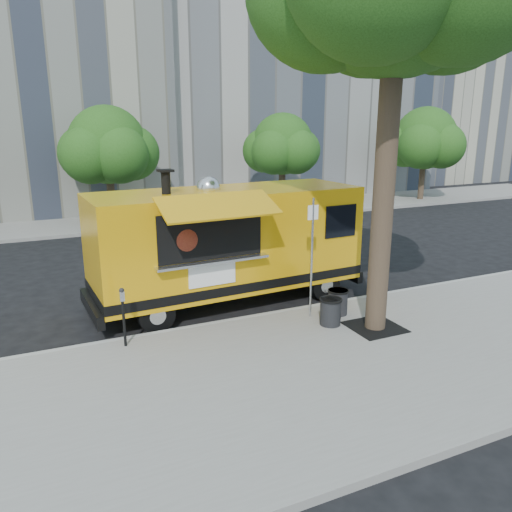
{
  "coord_description": "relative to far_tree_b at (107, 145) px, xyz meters",
  "views": [
    {
      "loc": [
        -4.58,
        -11.65,
        4.9
      ],
      "look_at": [
        0.76,
        0.0,
        1.43
      ],
      "focal_mm": 35.0,
      "sensor_mm": 36.0,
      "label": 1
    }
  ],
  "objects": [
    {
      "name": "building_right",
      "position": [
        31.0,
        11.3,
        4.17
      ],
      "size": [
        16.0,
        12.0,
        16.0
      ],
      "primitive_type": "cube",
      "color": "#ABA58E",
      "rests_on": "ground"
    },
    {
      "name": "building_mid",
      "position": [
        13.0,
        10.3,
        6.17
      ],
      "size": [
        20.0,
        14.0,
        20.0
      ],
      "primitive_type": "cube",
      "color": "gray",
      "rests_on": "ground"
    },
    {
      "name": "far_tree_b",
      "position": [
        0.0,
        0.0,
        0.0
      ],
      "size": [
        3.6,
        3.6,
        5.5
      ],
      "color": "#33261C",
      "rests_on": "far_sidewalk"
    },
    {
      "name": "parking_meter",
      "position": [
        -2.0,
        -14.05,
        -2.85
      ],
      "size": [
        0.11,
        0.11,
        1.33
      ],
      "color": "black",
      "rests_on": "sidewalk"
    },
    {
      "name": "far_sidewalk",
      "position": [
        1.0,
        0.8,
        -3.76
      ],
      "size": [
        60.0,
        5.0,
        0.15
      ],
      "primitive_type": "cube",
      "color": "gray",
      "rests_on": "ground"
    },
    {
      "name": "trash_bin_left",
      "position": [
        2.72,
        -14.91,
        -3.33
      ],
      "size": [
        0.55,
        0.55,
        0.66
      ],
      "color": "black",
      "rests_on": "sidewalk"
    },
    {
      "name": "far_tree_d",
      "position": [
        19.0,
        -0.1,
        0.06
      ],
      "size": [
        3.78,
        3.78,
        5.64
      ],
      "color": "#33261C",
      "rests_on": "far_sidewalk"
    },
    {
      "name": "ground",
      "position": [
        1.0,
        -12.7,
        -3.83
      ],
      "size": [
        120.0,
        120.0,
        0.0
      ],
      "primitive_type": "plane",
      "color": "black",
      "rests_on": "ground"
    },
    {
      "name": "tree_well",
      "position": [
        3.6,
        -15.5,
        -3.68
      ],
      "size": [
        1.2,
        1.2,
        0.02
      ],
      "primitive_type": "cube",
      "color": "black",
      "rests_on": "sidewalk"
    },
    {
      "name": "curb",
      "position": [
        1.0,
        -13.63,
        -3.76
      ],
      "size": [
        60.0,
        0.14,
        0.16
      ],
      "primitive_type": "cube",
      "color": "#999993",
      "rests_on": "ground"
    },
    {
      "name": "sign_post",
      "position": [
        2.55,
        -14.25,
        -1.98
      ],
      "size": [
        0.28,
        0.06,
        3.0
      ],
      "color": "silver",
      "rests_on": "sidewalk"
    },
    {
      "name": "trash_bin_right",
      "position": [
        3.27,
        -14.4,
        -3.34
      ],
      "size": [
        0.53,
        0.53,
        0.64
      ],
      "color": "black",
      "rests_on": "sidewalk"
    },
    {
      "name": "far_tree_c",
      "position": [
        9.0,
        -0.3,
        -0.12
      ],
      "size": [
        3.24,
        3.24,
        5.21
      ],
      "color": "#33261C",
      "rests_on": "far_sidewalk"
    },
    {
      "name": "food_truck",
      "position": [
        1.17,
        -12.13,
        -2.08
      ],
      "size": [
        7.66,
        3.81,
        3.74
      ],
      "rotation": [
        0.0,
        0.0,
        0.06
      ],
      "color": "#DF9D0B",
      "rests_on": "ground"
    },
    {
      "name": "sidewalk",
      "position": [
        1.0,
        -16.7,
        -3.76
      ],
      "size": [
        60.0,
        6.0,
        0.15
      ],
      "primitive_type": "cube",
      "color": "gray",
      "rests_on": "ground"
    }
  ]
}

